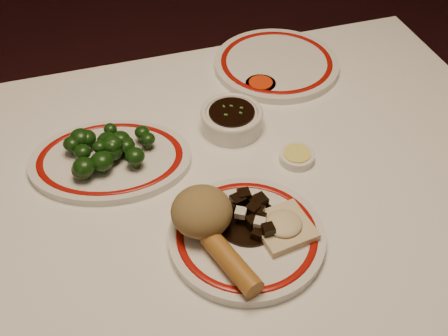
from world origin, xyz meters
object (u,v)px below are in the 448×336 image
at_px(broccoli_plate, 110,160).
at_px(rice_mound, 202,211).
at_px(stirfry_heap, 250,215).
at_px(soy_bowl, 232,120).
at_px(spring_roll, 231,262).
at_px(dining_table, 219,229).
at_px(main_plate, 247,237).
at_px(broccoli_pile, 106,148).
at_px(fried_wonton, 284,226).

bearing_deg(broccoli_plate, rice_mound, -60.98).
distance_m(stirfry_heap, broccoli_plate, 0.29).
bearing_deg(stirfry_heap, soy_bowl, 78.60).
bearing_deg(spring_roll, broccoli_plate, 96.76).
height_order(dining_table, broccoli_plate, broccoli_plate).
height_order(main_plate, broccoli_pile, broccoli_pile).
relative_size(main_plate, fried_wonton, 3.39).
relative_size(main_plate, stirfry_heap, 3.18).
height_order(main_plate, rice_mound, rice_mound).
xyz_separation_m(stirfry_heap, soy_bowl, (0.05, 0.24, -0.01)).
height_order(rice_mound, broccoli_pile, rice_mound).
distance_m(main_plate, soy_bowl, 0.28).
bearing_deg(rice_mound, stirfry_heap, -8.12).
relative_size(rice_mound, soy_bowl, 0.82).
bearing_deg(soy_bowl, fried_wonton, -91.15).
xyz_separation_m(dining_table, spring_roll, (-0.03, -0.16, 0.13)).
xyz_separation_m(rice_mound, broccoli_pile, (-0.12, 0.21, -0.01)).
xyz_separation_m(dining_table, rice_mound, (-0.05, -0.07, 0.14)).
bearing_deg(dining_table, broccoli_plate, 140.83).
distance_m(spring_roll, broccoli_plate, 0.33).
relative_size(dining_table, stirfry_heap, 11.88).
height_order(stirfry_heap, soy_bowl, stirfry_heap).
distance_m(rice_mound, soy_bowl, 0.27).
xyz_separation_m(spring_roll, stirfry_heap, (0.06, 0.08, -0.00)).
bearing_deg(rice_mound, dining_table, 55.89).
distance_m(dining_table, broccoli_plate, 0.23).
height_order(dining_table, main_plate, main_plate).
height_order(main_plate, broccoli_plate, main_plate).
distance_m(spring_roll, broccoli_pile, 0.33).
relative_size(broccoli_plate, broccoli_pile, 2.05).
xyz_separation_m(spring_roll, broccoli_pile, (-0.14, 0.30, 0.01)).
bearing_deg(spring_roll, rice_mound, 83.92).
height_order(dining_table, broccoli_pile, broccoli_pile).
bearing_deg(dining_table, spring_roll, -100.76).
xyz_separation_m(spring_roll, fried_wonton, (0.10, 0.04, -0.01)).
xyz_separation_m(fried_wonton, stirfry_heap, (-0.04, 0.04, 0.00)).
bearing_deg(spring_roll, main_plate, 34.23).
height_order(broccoli_plate, broccoli_pile, broccoli_pile).
bearing_deg(soy_bowl, broccoli_plate, -173.30).
xyz_separation_m(spring_roll, broccoli_plate, (-0.13, 0.30, -0.02)).
bearing_deg(rice_mound, soy_bowl, 61.89).
distance_m(main_plate, spring_roll, 0.08).
bearing_deg(broccoli_plate, soy_bowl, 6.70).
bearing_deg(soy_bowl, dining_table, -115.15).
distance_m(rice_mound, stirfry_heap, 0.08).
bearing_deg(main_plate, rice_mound, 150.15).
bearing_deg(broccoli_plate, stirfry_heap, -48.78).
distance_m(fried_wonton, stirfry_heap, 0.06).
relative_size(fried_wonton, broccoli_pile, 0.59).
bearing_deg(broccoli_plate, fried_wonton, -47.24).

